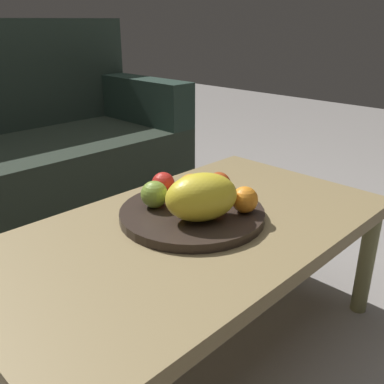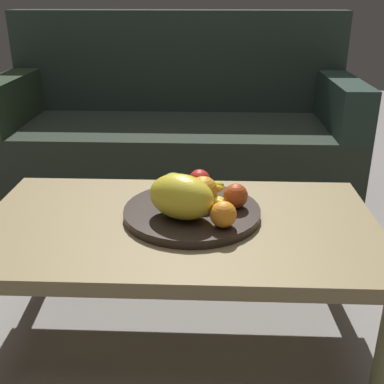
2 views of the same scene
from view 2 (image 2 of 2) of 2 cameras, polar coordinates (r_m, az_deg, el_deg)
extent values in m
plane|color=gray|center=(1.55, -1.43, -16.76)|extent=(8.00, 8.00, 0.00)
cube|color=olive|center=(1.34, -1.58, -4.27)|extent=(1.11, 0.62, 0.04)
cylinder|color=#8B6D50|center=(1.78, -17.75, -5.45)|extent=(0.05, 0.05, 0.36)
cylinder|color=olive|center=(1.72, 16.52, -6.17)|extent=(0.05, 0.05, 0.36)
cube|color=#232C22|center=(2.40, -2.01, 3.76)|extent=(1.70, 0.70, 0.40)
cube|color=#202C25|center=(2.57, -1.67, 15.36)|extent=(1.70, 0.14, 0.50)
cube|color=#232F1E|center=(2.50, -20.53, 10.49)|extent=(0.14, 0.70, 0.22)
cube|color=#1F3029|center=(2.39, 17.20, 10.37)|extent=(0.14, 0.70, 0.22)
cylinder|color=#2E241E|center=(1.35, 0.00, -2.43)|extent=(0.39, 0.39, 0.03)
ellipsoid|color=yellow|center=(1.27, -1.28, -0.56)|extent=(0.22, 0.19, 0.12)
sphere|color=orange|center=(1.36, 1.36, 0.17)|extent=(0.08, 0.08, 0.08)
sphere|color=orange|center=(1.24, 3.76, -2.69)|extent=(0.07, 0.07, 0.07)
sphere|color=olive|center=(1.41, -2.27, 0.86)|extent=(0.07, 0.07, 0.07)
sphere|color=#B8461B|center=(1.35, 5.24, -0.45)|extent=(0.07, 0.07, 0.07)
sphere|color=red|center=(1.46, 0.89, 1.43)|extent=(0.07, 0.07, 0.07)
ellipsoid|color=yellow|center=(1.37, 1.55, -0.79)|extent=(0.14, 0.12, 0.03)
ellipsoid|color=yellow|center=(1.37, 1.47, -0.76)|extent=(0.14, 0.12, 0.03)
ellipsoid|color=yellow|center=(1.37, 1.56, -0.80)|extent=(0.15, 0.09, 0.03)
ellipsoid|color=yellow|center=(1.36, 0.70, 0.28)|extent=(0.15, 0.06, 0.03)
ellipsoid|color=yellow|center=(1.37, 1.01, 0.48)|extent=(0.15, 0.09, 0.03)
camera|label=1|loc=(0.94, -55.28, 7.14)|focal=39.59mm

